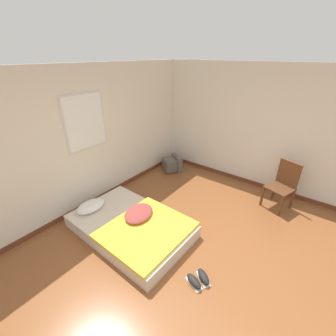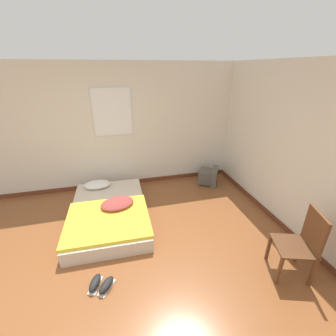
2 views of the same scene
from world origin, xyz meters
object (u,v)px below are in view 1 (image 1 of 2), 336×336
Objects in this scene: crt_tv at (172,164)px; mattress_bed at (131,225)px; wooden_chair at (284,182)px; sneaker_pair at (199,279)px.

mattress_bed is at bearing -160.57° from crt_tv.
mattress_bed is 2.98m from wooden_chair.
wooden_chair is 2.55m from sneaker_pair.
wooden_chair is at bearing -9.10° from sneaker_pair.
crt_tv reaches higher than mattress_bed.
sneaker_pair is (-0.13, -1.40, -0.09)m from mattress_bed.
sneaker_pair is at bearing 170.90° from wooden_chair.
crt_tv is 0.60× the size of wooden_chair.
sneaker_pair is at bearing -137.44° from crt_tv.
mattress_bed is 3.62× the size of crt_tv.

